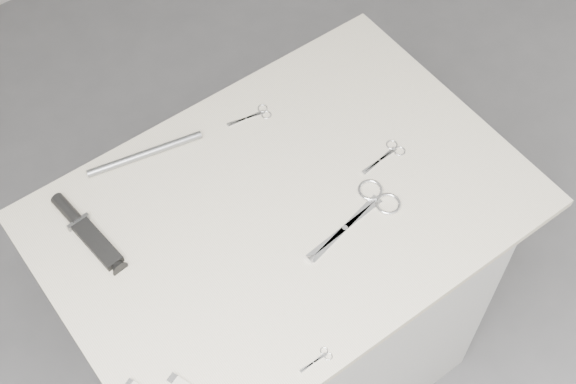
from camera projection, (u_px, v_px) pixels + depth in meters
ground at (286, 371)px, 2.45m from camera, size 4.00×4.00×0.01m
plinth at (286, 305)px, 2.08m from camera, size 0.90×0.60×0.90m
display_board at (286, 209)px, 1.69m from camera, size 1.00×0.70×0.02m
large_shears at (367, 208)px, 1.68m from camera, size 0.24×0.10×0.01m
embroidery_scissors_a at (388, 154)px, 1.76m from camera, size 0.12×0.05×0.00m
embroidery_scissors_b at (256, 115)px, 1.82m from camera, size 0.10×0.05×0.00m
tiny_scissors at (319, 359)px, 1.50m from camera, size 0.07×0.03×0.00m
sheathed_knife at (84, 228)px, 1.65m from camera, size 0.06×0.22×0.03m
metal_rail at (145, 154)px, 1.75m from camera, size 0.26×0.07×0.02m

